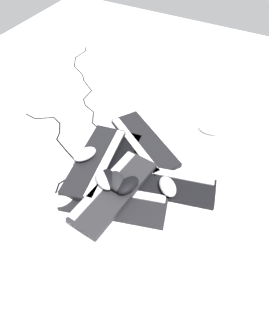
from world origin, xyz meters
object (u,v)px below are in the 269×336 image
Objects in this scene: keyboard_3 at (144,142)px; mouse_6 at (128,185)px; mouse_1 at (85,154)px; keyboard_2 at (165,184)px; mouse_2 at (108,179)px; keyboard_0 at (111,164)px; keyboard_5 at (114,191)px; mouse_0 at (117,181)px; mouse_5 at (210,129)px; mouse_4 at (65,199)px; mouse_7 at (168,186)px; keyboard_4 at (95,161)px; keyboard_1 at (114,203)px; mouse_3 at (105,180)px.

mouse_6 is (-0.09, 0.32, 0.07)m from keyboard_3.
mouse_1 is at bearing 56.16° from keyboard_3.
mouse_2 is at bearing 33.41° from keyboard_2.
keyboard_0 is 0.27m from keyboard_2.
keyboard_5 reaches higher than keyboard_2.
mouse_5 is at bearing -64.33° from mouse_0.
mouse_5 is at bearing -17.92° from mouse_4.
keyboard_5 is 4.12× the size of mouse_7.
keyboard_2 is at bearing -172.08° from keyboard_4.
mouse_5 is at bearing -137.86° from keyboard_3.
mouse_1 is (0.21, -0.09, 0.04)m from keyboard_5.
mouse_6 reaches higher than keyboard_1.
keyboard_4 is 4.18× the size of mouse_1.
mouse_5 reaches higher than keyboard_1.
mouse_0 is (-0.10, 0.12, 0.07)m from keyboard_0.
keyboard_3 is at bearing -36.10° from mouse_0.
mouse_3 is (0.01, 0.01, 0.00)m from mouse_2.
mouse_1 reaches higher than keyboard_4.
mouse_5 is 0.59m from mouse_6.
keyboard_0 is 4.15× the size of mouse_4.
keyboard_4 is 0.23m from mouse_6.
keyboard_1 is at bearing 141.76° from keyboard_4.
keyboard_1 is at bearing -55.34° from mouse_4.
mouse_6 is at bearing 143.31° from keyboard_0.
keyboard_4 is at bearing 85.43° from mouse_6.
mouse_5 is (-0.43, -0.49, -0.06)m from mouse_1.
mouse_5 is 0.46m from mouse_7.
keyboard_1 is 0.66m from mouse_5.
keyboard_0 is 0.30m from mouse_7.
keyboard_3 is 4.09× the size of mouse_1.
keyboard_2 is at bearing 77.47° from mouse_5.
mouse_1 is at bearing -130.20° from mouse_7.
keyboard_0 is at bearing 48.27° from mouse_5.
mouse_1 is at bearing 3.46° from mouse_3.
mouse_1 is at bearing 44.09° from mouse_5.
mouse_0 is 1.00× the size of mouse_5.
keyboard_3 is (0.06, -0.38, 0.00)m from keyboard_1.
mouse_3 reaches higher than mouse_7.
mouse_4 is at bearing 23.01° from keyboard_1.
keyboard_5 is at bearing -90.08° from mouse_1.
mouse_3 is at bearing 34.25° from keyboard_2.
keyboard_2 is 4.21× the size of mouse_6.
keyboard_2 is 1.01× the size of keyboard_4.
mouse_2 is at bearing 59.73° from mouse_0.
mouse_5 is (-0.28, -0.58, -0.06)m from mouse_3.
keyboard_0 is at bearing -1.04° from mouse_0.
mouse_2 reaches higher than keyboard_1.
mouse_0 is (-0.16, 0.08, 0.04)m from keyboard_4.
mouse_0 reaches higher than keyboard_5.
mouse_3 and mouse_6 have the same top height.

